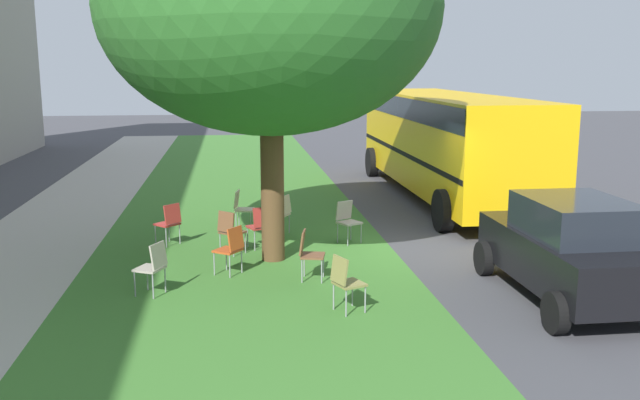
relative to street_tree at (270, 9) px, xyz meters
name	(u,v)px	position (x,y,z in m)	size (l,w,h in m)	color
ground	(400,247)	(0.59, -2.66, -4.68)	(80.00, 80.00, 0.00)	#424247
grass_verge	(244,252)	(0.59, 0.54, -4.68)	(48.00, 6.00, 0.01)	#3D752D
sidewalk_strip	(15,260)	(0.59, 4.94, -4.68)	(48.00, 2.80, 0.01)	#ADA89E
street_tree	(270,9)	(0.00, 0.00, 0.00)	(6.21, 6.21, 6.99)	brown
chair_0	(231,247)	(-0.90, 0.80, -4.16)	(0.58, 0.58, 0.88)	#C64C1E
chair_1	(345,279)	(-3.06, -0.90, -4.16)	(0.54, 0.55, 0.88)	olive
chair_2	(169,221)	(1.36, 2.06, -4.16)	(0.59, 0.59, 0.88)	#B7332D
chair_3	(309,251)	(-1.38, -0.53, -4.16)	(0.50, 0.50, 0.88)	brown
chair_4	(241,206)	(2.68, 0.56, -4.16)	(0.49, 0.49, 0.88)	beige
chair_5	(260,224)	(0.83, 0.21, -4.16)	(0.55, 0.54, 0.88)	#B7332D
chair_6	(230,229)	(0.46, 0.82, -4.16)	(0.59, 0.59, 0.88)	brown
chair_7	(153,264)	(-1.87, 2.05, -4.16)	(0.56, 0.56, 0.88)	#ADA393
chair_8	(282,212)	(1.99, -0.31, -4.16)	(0.57, 0.57, 0.88)	beige
chair_9	(347,219)	(1.10, -1.63, -4.16)	(0.57, 0.56, 0.88)	#ADA393
parked_car	(571,248)	(-2.90, -4.54, -3.85)	(3.70, 1.92, 1.65)	black
school_bus	(445,135)	(5.83, -5.19, -2.92)	(10.40, 2.80, 2.88)	yellow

